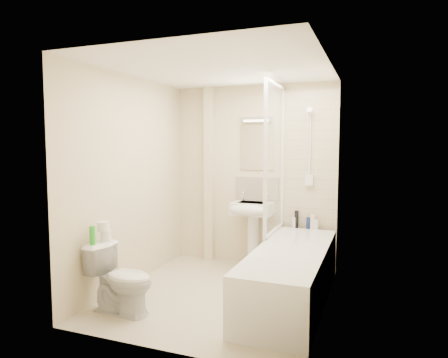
% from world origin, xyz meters
% --- Properties ---
extents(floor, '(2.50, 2.50, 0.00)m').
position_xyz_m(floor, '(0.00, 0.00, 0.00)').
color(floor, beige).
rests_on(floor, ground).
extents(wall_back, '(2.20, 0.02, 2.40)m').
position_xyz_m(wall_back, '(0.00, 1.25, 1.20)').
color(wall_back, beige).
rests_on(wall_back, ground).
extents(wall_left, '(0.02, 2.50, 2.40)m').
position_xyz_m(wall_left, '(-1.10, 0.00, 1.20)').
color(wall_left, beige).
rests_on(wall_left, ground).
extents(wall_right, '(0.02, 2.50, 2.40)m').
position_xyz_m(wall_right, '(1.10, 0.00, 1.20)').
color(wall_right, beige).
rests_on(wall_right, ground).
extents(ceiling, '(2.20, 2.50, 0.02)m').
position_xyz_m(ceiling, '(0.00, 0.00, 2.40)').
color(ceiling, white).
rests_on(ceiling, wall_back).
extents(tile_back, '(0.70, 0.01, 1.75)m').
position_xyz_m(tile_back, '(0.75, 1.24, 1.42)').
color(tile_back, beige).
rests_on(tile_back, wall_back).
extents(tile_right, '(0.01, 2.10, 1.75)m').
position_xyz_m(tile_right, '(1.09, 0.10, 1.42)').
color(tile_right, beige).
rests_on(tile_right, wall_right).
extents(pipe_boxing, '(0.12, 0.12, 2.40)m').
position_xyz_m(pipe_boxing, '(-0.62, 1.19, 1.20)').
color(pipe_boxing, beige).
rests_on(pipe_boxing, ground).
extents(splashback, '(0.60, 0.02, 0.30)m').
position_xyz_m(splashback, '(0.05, 1.24, 1.03)').
color(splashback, beige).
rests_on(splashback, wall_back).
extents(mirror, '(0.46, 0.01, 0.60)m').
position_xyz_m(mirror, '(0.05, 1.24, 1.58)').
color(mirror, white).
rests_on(mirror, wall_back).
extents(strip_light, '(0.42, 0.07, 0.07)m').
position_xyz_m(strip_light, '(0.05, 1.22, 1.95)').
color(strip_light, silver).
rests_on(strip_light, wall_back).
extents(bathtub, '(0.70, 2.10, 0.55)m').
position_xyz_m(bathtub, '(0.75, 0.10, 0.29)').
color(bathtub, white).
rests_on(bathtub, ground).
extents(shower_screen, '(0.04, 0.92, 1.80)m').
position_xyz_m(shower_screen, '(0.40, 0.80, 1.45)').
color(shower_screen, white).
rests_on(shower_screen, bathtub).
extents(shower_fixture, '(0.10, 0.16, 0.99)m').
position_xyz_m(shower_fixture, '(0.75, 1.19, 1.55)').
color(shower_fixture, white).
rests_on(shower_fixture, wall_back).
extents(pedestal_sink, '(0.51, 0.48, 0.99)m').
position_xyz_m(pedestal_sink, '(0.05, 1.01, 0.70)').
color(pedestal_sink, white).
rests_on(pedestal_sink, ground).
extents(bottle_white_a, '(0.06, 0.06, 0.14)m').
position_xyz_m(bottle_white_a, '(0.58, 1.16, 0.62)').
color(bottle_white_a, silver).
rests_on(bottle_white_a, bathtub).
extents(bottle_black_b, '(0.05, 0.05, 0.22)m').
position_xyz_m(bottle_black_b, '(0.61, 1.16, 0.66)').
color(bottle_black_b, black).
rests_on(bottle_black_b, bathtub).
extents(bottle_blue, '(0.05, 0.05, 0.15)m').
position_xyz_m(bottle_blue, '(0.76, 1.16, 0.62)').
color(bottle_blue, '#122150').
rests_on(bottle_blue, bathtub).
extents(bottle_cream, '(0.07, 0.07, 0.18)m').
position_xyz_m(bottle_cream, '(0.81, 1.16, 0.64)').
color(bottle_cream, beige).
rests_on(bottle_cream, bathtub).
extents(bottle_white_b, '(0.06, 0.06, 0.13)m').
position_xyz_m(bottle_white_b, '(0.85, 1.16, 0.61)').
color(bottle_white_b, silver).
rests_on(bottle_white_b, bathtub).
extents(toilet, '(0.48, 0.71, 0.66)m').
position_xyz_m(toilet, '(-0.72, -0.75, 0.33)').
color(toilet, white).
rests_on(toilet, ground).
extents(toilet_roll_lower, '(0.10, 0.10, 0.11)m').
position_xyz_m(toilet_roll_lower, '(-0.95, -0.67, 0.72)').
color(toilet_roll_lower, white).
rests_on(toilet_roll_lower, toilet).
extents(toilet_roll_upper, '(0.12, 0.12, 0.09)m').
position_xyz_m(toilet_roll_upper, '(-0.96, -0.70, 0.82)').
color(toilet_roll_upper, white).
rests_on(toilet_roll_upper, toilet_roll_lower).
extents(green_bottle, '(0.06, 0.06, 0.18)m').
position_xyz_m(green_bottle, '(-0.97, -0.85, 0.75)').
color(green_bottle, green).
rests_on(green_bottle, toilet).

